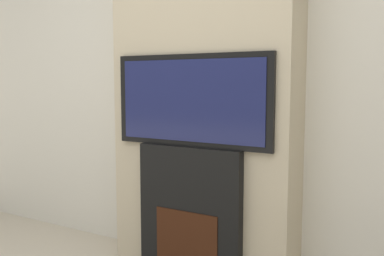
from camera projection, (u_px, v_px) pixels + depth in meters
name	position (u px, v px, depth m)	size (l,w,h in m)	color
wall_back	(217.00, 66.00, 2.85)	(6.00, 0.06, 2.70)	silver
chimney_breast	(204.00, 65.00, 2.69)	(1.21, 0.30, 2.70)	#BCAD8E
fireplace	(192.00, 214.00, 2.66)	(0.69, 0.15, 0.85)	black
television	(192.00, 101.00, 2.58)	(1.05, 0.07, 0.56)	black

